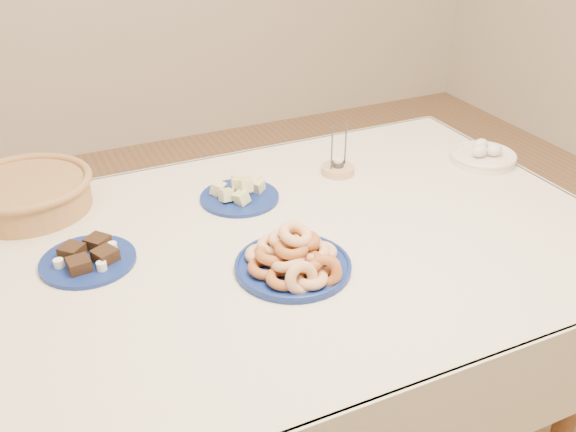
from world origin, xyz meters
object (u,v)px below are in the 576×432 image
at_px(melon_plate, 240,193).
at_px(egg_bowl, 483,156).
at_px(donut_platter, 294,259).
at_px(wicker_basket, 27,192).
at_px(candle_holder, 338,168).
at_px(dining_table, 280,277).
at_px(brownie_plate, 88,258).

distance_m(melon_plate, egg_bowl, 0.78).
height_order(donut_platter, egg_bowl, donut_platter).
relative_size(donut_platter, melon_plate, 1.09).
height_order(donut_platter, wicker_basket, donut_platter).
bearing_deg(candle_holder, melon_plate, -174.86).
xyz_separation_m(dining_table, brownie_plate, (-0.44, 0.11, 0.12)).
xyz_separation_m(wicker_basket, candle_holder, (0.86, -0.16, -0.03)).
bearing_deg(egg_bowl, brownie_plate, -177.49).
distance_m(donut_platter, melon_plate, 0.38).
bearing_deg(candle_holder, brownie_plate, -167.14).
distance_m(dining_table, brownie_plate, 0.47).
height_order(donut_platter, brownie_plate, donut_platter).
bearing_deg(donut_platter, candle_holder, 50.23).
bearing_deg(egg_bowl, wicker_basket, 167.90).
bearing_deg(dining_table, melon_plate, 91.22).
xyz_separation_m(brownie_plate, candle_holder, (0.76, 0.17, 0.00)).
relative_size(dining_table, melon_plate, 6.23).
relative_size(donut_platter, wicker_basket, 0.75).
relative_size(donut_platter, egg_bowl, 1.41).
height_order(melon_plate, wicker_basket, wicker_basket).
height_order(melon_plate, brownie_plate, melon_plate).
bearing_deg(candle_holder, egg_bowl, -15.18).
relative_size(melon_plate, egg_bowl, 1.30).
bearing_deg(wicker_basket, melon_plate, -19.31).
bearing_deg(dining_table, wicker_basket, 140.99).
bearing_deg(melon_plate, wicker_basket, 160.69).
bearing_deg(candle_holder, donut_platter, -129.77).
bearing_deg(egg_bowl, candle_holder, 164.82).
height_order(wicker_basket, egg_bowl, wicker_basket).
distance_m(donut_platter, brownie_plate, 0.48).
relative_size(brownie_plate, candle_holder, 1.74).
height_order(dining_table, brownie_plate, brownie_plate).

